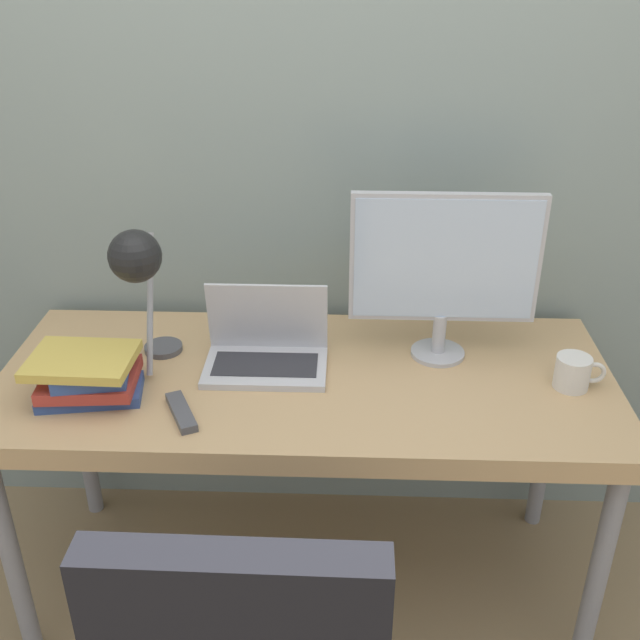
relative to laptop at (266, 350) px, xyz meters
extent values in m
cube|color=gray|center=(0.11, 0.37, 0.51)|extent=(8.00, 0.05, 2.60)
cube|color=tan|center=(0.11, -0.04, -0.08)|extent=(1.62, 0.69, 0.06)
cylinder|color=gray|center=(-0.64, -0.33, -0.45)|extent=(0.05, 0.05, 0.68)
cylinder|color=gray|center=(0.86, -0.33, -0.45)|extent=(0.05, 0.05, 0.68)
cylinder|color=gray|center=(-0.64, 0.24, -0.45)|extent=(0.05, 0.05, 0.68)
cylinder|color=gray|center=(0.86, 0.24, -0.45)|extent=(0.05, 0.05, 0.68)
cube|color=silver|center=(0.00, -0.03, -0.04)|extent=(0.32, 0.20, 0.02)
cube|color=#2D2D33|center=(0.00, -0.03, -0.03)|extent=(0.27, 0.12, 0.00)
cube|color=silver|center=(0.00, 0.06, 0.07)|extent=(0.32, 0.04, 0.20)
cube|color=silver|center=(0.00, 0.05, 0.07)|extent=(0.29, 0.03, 0.18)
cylinder|color=#B7B7BC|center=(0.46, 0.07, -0.04)|extent=(0.15, 0.15, 0.01)
cylinder|color=#B7B7BC|center=(0.46, 0.07, 0.02)|extent=(0.04, 0.04, 0.11)
cube|color=#B7B7BC|center=(0.46, 0.08, 0.24)|extent=(0.49, 0.02, 0.35)
cube|color=silver|center=(0.46, 0.07, 0.24)|extent=(0.47, 0.00, 0.33)
cylinder|color=#4C4C51|center=(-0.29, 0.07, -0.04)|extent=(0.10, 0.10, 0.02)
cylinder|color=#99999E|center=(-0.29, -0.01, 0.14)|extent=(0.02, 0.17, 0.34)
sphere|color=black|center=(-0.29, -0.09, 0.30)|extent=(0.13, 0.13, 0.13)
cube|color=#334C8C|center=(-0.42, -0.17, -0.03)|extent=(0.27, 0.17, 0.03)
cube|color=#B2382D|center=(-0.43, -0.16, 0.00)|extent=(0.24, 0.21, 0.03)
cube|color=#334C8C|center=(-0.41, -0.16, 0.03)|extent=(0.20, 0.21, 0.03)
cube|color=gold|center=(-0.43, -0.17, 0.06)|extent=(0.26, 0.20, 0.02)
cube|color=#4C4C51|center=(-0.18, -0.24, -0.04)|extent=(0.11, 0.16, 0.02)
cylinder|color=silver|center=(0.79, -0.08, 0.00)|extent=(0.09, 0.09, 0.09)
torus|color=silver|center=(0.84, -0.08, 0.00)|extent=(0.06, 0.01, 0.06)
camera|label=1|loc=(0.21, -1.71, 1.00)|focal=42.00mm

